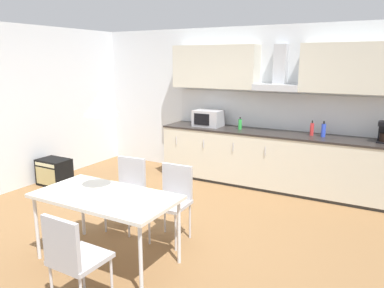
{
  "coord_description": "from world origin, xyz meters",
  "views": [
    {
      "loc": [
        2.49,
        -3.56,
        2.05
      ],
      "look_at": [
        0.22,
        0.5,
        1.0
      ],
      "focal_mm": 35.0,
      "sensor_mm": 36.0,
      "label": 1
    }
  ],
  "objects_px": {
    "chair_near_right": "(72,254)",
    "pendant_lamp": "(100,104)",
    "bottle_blue": "(323,130)",
    "bottle_red": "(312,129)",
    "chair_far_right": "(173,195)",
    "chair_far_left": "(128,186)",
    "guitar_amp": "(54,172)",
    "bottle_green": "(240,124)",
    "dining_table": "(105,199)",
    "microwave": "(208,118)"
  },
  "relations": [
    {
      "from": "dining_table",
      "to": "chair_near_right",
      "type": "distance_m",
      "value": 0.84
    },
    {
      "from": "dining_table",
      "to": "chair_near_right",
      "type": "relative_size",
      "value": 1.67
    },
    {
      "from": "chair_far_left",
      "to": "pendant_lamp",
      "type": "xyz_separation_m",
      "value": [
        0.33,
        -0.76,
        1.11
      ]
    },
    {
      "from": "microwave",
      "to": "guitar_amp",
      "type": "height_order",
      "value": "microwave"
    },
    {
      "from": "chair_far_right",
      "to": "guitar_amp",
      "type": "bearing_deg",
      "value": 166.38
    },
    {
      "from": "microwave",
      "to": "chair_far_left",
      "type": "bearing_deg",
      "value": -88.17
    },
    {
      "from": "bottle_red",
      "to": "microwave",
      "type": "bearing_deg",
      "value": -178.38
    },
    {
      "from": "chair_far_right",
      "to": "pendant_lamp",
      "type": "xyz_separation_m",
      "value": [
        -0.32,
        -0.76,
        1.11
      ]
    },
    {
      "from": "bottle_red",
      "to": "chair_far_left",
      "type": "bearing_deg",
      "value": -125.17
    },
    {
      "from": "bottle_blue",
      "to": "guitar_amp",
      "type": "bearing_deg",
      "value": -156.91
    },
    {
      "from": "microwave",
      "to": "pendant_lamp",
      "type": "relative_size",
      "value": 1.5
    },
    {
      "from": "bottle_blue",
      "to": "pendant_lamp",
      "type": "relative_size",
      "value": 0.75
    },
    {
      "from": "bottle_red",
      "to": "dining_table",
      "type": "distance_m",
      "value": 3.44
    },
    {
      "from": "dining_table",
      "to": "guitar_amp",
      "type": "distance_m",
      "value": 2.86
    },
    {
      "from": "chair_far_right",
      "to": "guitar_amp",
      "type": "height_order",
      "value": "chair_far_right"
    },
    {
      "from": "chair_far_left",
      "to": "chair_far_right",
      "type": "height_order",
      "value": "same"
    },
    {
      "from": "bottle_red",
      "to": "bottle_green",
      "type": "distance_m",
      "value": 1.15
    },
    {
      "from": "chair_far_right",
      "to": "pendant_lamp",
      "type": "height_order",
      "value": "pendant_lamp"
    },
    {
      "from": "bottle_blue",
      "to": "chair_near_right",
      "type": "bearing_deg",
      "value": -107.14
    },
    {
      "from": "bottle_green",
      "to": "dining_table",
      "type": "relative_size",
      "value": 0.14
    },
    {
      "from": "chair_far_left",
      "to": "chair_far_right",
      "type": "xyz_separation_m",
      "value": [
        0.66,
        0.0,
        0.0
      ]
    },
    {
      "from": "microwave",
      "to": "dining_table",
      "type": "relative_size",
      "value": 0.33
    },
    {
      "from": "guitar_amp",
      "to": "pendant_lamp",
      "type": "relative_size",
      "value": 1.62
    },
    {
      "from": "dining_table",
      "to": "chair_far_right",
      "type": "xyz_separation_m",
      "value": [
        0.32,
        0.76,
        -0.14
      ]
    },
    {
      "from": "guitar_amp",
      "to": "pendant_lamp",
      "type": "height_order",
      "value": "pendant_lamp"
    },
    {
      "from": "microwave",
      "to": "bottle_blue",
      "type": "distance_m",
      "value": 1.93
    },
    {
      "from": "microwave",
      "to": "bottle_red",
      "type": "xyz_separation_m",
      "value": [
        1.75,
        0.05,
        -0.04
      ]
    },
    {
      "from": "bottle_red",
      "to": "chair_far_left",
      "type": "height_order",
      "value": "bottle_red"
    },
    {
      "from": "bottle_blue",
      "to": "dining_table",
      "type": "distance_m",
      "value": 3.48
    },
    {
      "from": "chair_far_left",
      "to": "bottle_blue",
      "type": "bearing_deg",
      "value": 51.77
    },
    {
      "from": "chair_near_right",
      "to": "bottle_blue",
      "type": "bearing_deg",
      "value": 72.86
    },
    {
      "from": "bottle_green",
      "to": "chair_far_right",
      "type": "relative_size",
      "value": 0.24
    },
    {
      "from": "bottle_green",
      "to": "chair_far_left",
      "type": "distance_m",
      "value": 2.43
    },
    {
      "from": "microwave",
      "to": "pendant_lamp",
      "type": "bearing_deg",
      "value": -82.49
    },
    {
      "from": "dining_table",
      "to": "guitar_amp",
      "type": "xyz_separation_m",
      "value": [
        -2.43,
        1.43,
        -0.46
      ]
    },
    {
      "from": "chair_far_left",
      "to": "chair_far_right",
      "type": "relative_size",
      "value": 1.0
    },
    {
      "from": "chair_far_left",
      "to": "guitar_amp",
      "type": "bearing_deg",
      "value": 162.36
    },
    {
      "from": "microwave",
      "to": "chair_far_left",
      "type": "relative_size",
      "value": 0.55
    },
    {
      "from": "bottle_red",
      "to": "bottle_blue",
      "type": "relative_size",
      "value": 0.96
    },
    {
      "from": "chair_far_left",
      "to": "pendant_lamp",
      "type": "distance_m",
      "value": 1.38
    },
    {
      "from": "bottle_red",
      "to": "chair_near_right",
      "type": "bearing_deg",
      "value": -104.65
    },
    {
      "from": "bottle_red",
      "to": "chair_near_right",
      "type": "relative_size",
      "value": 0.26
    },
    {
      "from": "bottle_green",
      "to": "chair_near_right",
      "type": "distance_m",
      "value": 3.88
    },
    {
      "from": "bottle_red",
      "to": "guitar_amp",
      "type": "bearing_deg",
      "value": -155.59
    },
    {
      "from": "bottle_red",
      "to": "bottle_blue",
      "type": "height_order",
      "value": "bottle_blue"
    },
    {
      "from": "pendant_lamp",
      "to": "bottle_green",
      "type": "bearing_deg",
      "value": 86.41
    },
    {
      "from": "chair_near_right",
      "to": "pendant_lamp",
      "type": "height_order",
      "value": "pendant_lamp"
    },
    {
      "from": "bottle_red",
      "to": "pendant_lamp",
      "type": "xyz_separation_m",
      "value": [
        -1.35,
        -3.15,
        0.63
      ]
    },
    {
      "from": "dining_table",
      "to": "bottle_red",
      "type": "bearing_deg",
      "value": 66.83
    },
    {
      "from": "bottle_red",
      "to": "guitar_amp",
      "type": "distance_m",
      "value": 4.23
    }
  ]
}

